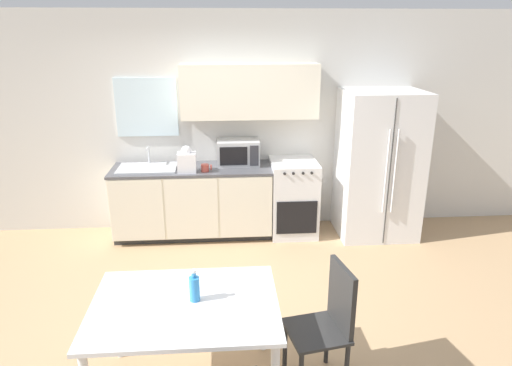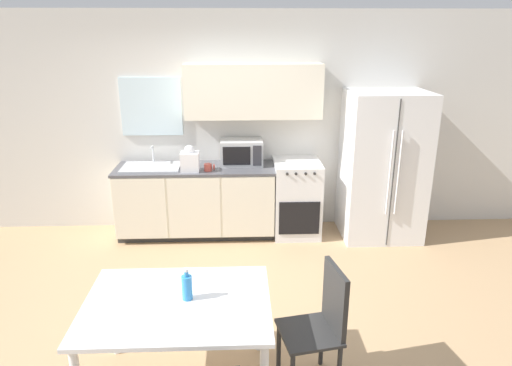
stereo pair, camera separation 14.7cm
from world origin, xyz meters
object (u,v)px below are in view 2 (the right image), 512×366
object	(u,v)px
dining_table	(178,313)
drink_bottle	(187,287)
oven_range	(296,198)
microwave	(242,152)
coffee_mug	(209,167)
refrigerator	(383,166)
dining_chair_side	(323,319)

from	to	relation	value
dining_table	drink_bottle	distance (m)	0.20
oven_range	microwave	size ratio (longest dim) A/B	1.83
microwave	coffee_mug	size ratio (longest dim) A/B	4.03
dining_table	refrigerator	bearing A→B (deg)	49.54
dining_table	dining_chair_side	xyz separation A→B (m)	(1.01, 0.03, -0.10)
coffee_mug	dining_chair_side	world-z (taller)	coffee_mug
dining_table	dining_chair_side	bearing A→B (deg)	1.60
dining_chair_side	refrigerator	bearing A→B (deg)	-35.60
oven_range	refrigerator	world-z (taller)	refrigerator
microwave	drink_bottle	xyz separation A→B (m)	(-0.40, -2.70, -0.22)
drink_bottle	coffee_mug	bearing A→B (deg)	89.82
coffee_mug	drink_bottle	bearing A→B (deg)	-90.18
coffee_mug	oven_range	bearing A→B (deg)	7.99
dining_table	dining_chair_side	size ratio (longest dim) A/B	1.36
coffee_mug	microwave	bearing A→B (deg)	33.64
oven_range	dining_table	xyz separation A→B (m)	(-1.15, -2.63, 0.17)
dining_chair_side	drink_bottle	size ratio (longest dim) A/B	4.01
coffee_mug	dining_table	bearing A→B (deg)	-91.74
refrigerator	oven_range	bearing A→B (deg)	176.00
microwave	drink_bottle	world-z (taller)	microwave
oven_range	dining_table	distance (m)	2.87
refrigerator	drink_bottle	bearing A→B (deg)	-129.95
oven_range	microwave	bearing A→B (deg)	170.68
microwave	coffee_mug	xyz separation A→B (m)	(-0.39, -0.26, -0.11)
refrigerator	drink_bottle	xyz separation A→B (m)	(-2.11, -2.52, -0.08)
coffee_mug	drink_bottle	size ratio (longest dim) A/B	0.55
coffee_mug	dining_chair_side	distance (m)	2.65
refrigerator	coffee_mug	size ratio (longest dim) A/B	14.08
dining_chair_side	drink_bottle	distance (m)	0.98
refrigerator	dining_chair_side	bearing A→B (deg)	-114.89
microwave	dining_table	bearing A→B (deg)	-99.71
oven_range	dining_chair_side	world-z (taller)	oven_range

